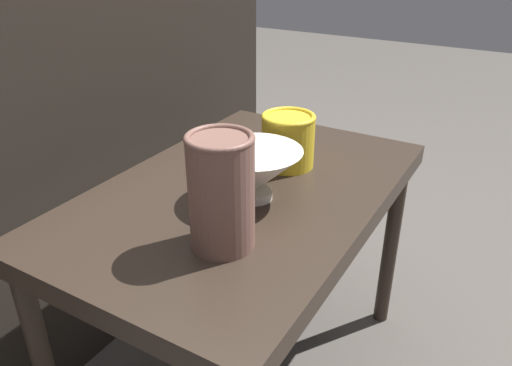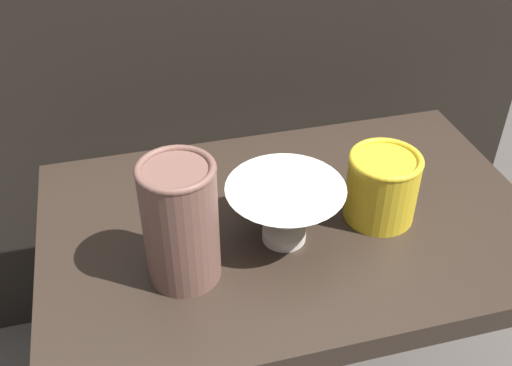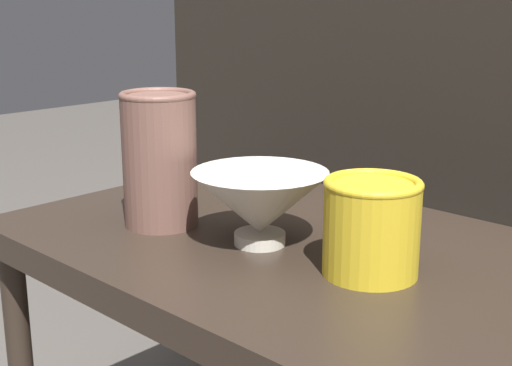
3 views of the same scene
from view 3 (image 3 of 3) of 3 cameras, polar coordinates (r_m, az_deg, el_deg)
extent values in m
cube|color=#2D231C|center=(0.92, 3.08, -5.83)|extent=(0.76, 0.49, 0.04)
cylinder|color=#2D231C|center=(1.37, -2.39, -9.65)|extent=(0.04, 0.04, 0.45)
cube|color=black|center=(1.42, 18.91, -1.44)|extent=(1.27, 0.50, 0.83)
cylinder|color=silver|center=(0.90, 0.31, -4.44)|extent=(0.06, 0.06, 0.02)
cone|color=silver|center=(0.88, 0.31, -1.56)|extent=(0.17, 0.17, 0.08)
cylinder|color=brown|center=(0.96, -7.70, 1.75)|extent=(0.10, 0.10, 0.18)
torus|color=brown|center=(0.94, -7.89, 6.97)|extent=(0.10, 0.10, 0.01)
cylinder|color=gold|center=(0.80, 9.21, -3.69)|extent=(0.11, 0.11, 0.10)
torus|color=gold|center=(0.79, 9.37, -0.06)|extent=(0.11, 0.11, 0.01)
camera|label=1|loc=(1.29, -38.88, 17.68)|focal=35.00mm
camera|label=2|loc=(0.84, -52.69, 30.20)|focal=42.00mm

